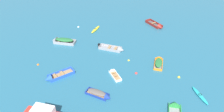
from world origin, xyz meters
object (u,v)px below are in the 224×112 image
(mooring_buoy_outer_edge, at_px, (78,27))
(rowboat_blue_midfield_right, at_px, (54,77))
(mooring_buoy_far_field, at_px, (136,73))
(mooring_buoy_near_foreground, at_px, (129,61))
(rowboat_white_far_back, at_px, (113,73))
(mooring_buoy_between_boats_left, at_px, (179,77))
(rowboat_deep_blue_back_row_left, at_px, (101,95))
(mooring_buoy_between_boats_right, at_px, (38,65))
(rowboat_green_near_camera, at_px, (175,110))
(rowboat_grey_back_row_center, at_px, (61,41))
(rowboat_grey_near_right, at_px, (116,49))
(kayak_turquoise_back_row_right, at_px, (200,95))
(kayak_yellow_cluster_inner, at_px, (96,29))
(rowboat_orange_center, at_px, (159,61))
(rowboat_maroon_far_right, at_px, (157,26))

(mooring_buoy_outer_edge, bearing_deg, rowboat_blue_midfield_right, -103.12)
(mooring_buoy_far_field, relative_size, mooring_buoy_near_foreground, 1.20)
(rowboat_white_far_back, bearing_deg, mooring_buoy_between_boats_left, -14.40)
(rowboat_deep_blue_back_row_left, height_order, mooring_buoy_between_boats_right, rowboat_deep_blue_back_row_left)
(rowboat_green_near_camera, height_order, rowboat_deep_blue_back_row_left, rowboat_green_near_camera)
(rowboat_blue_midfield_right, bearing_deg, rowboat_grey_back_row_center, 86.89)
(rowboat_grey_near_right, height_order, mooring_buoy_near_foreground, rowboat_grey_near_right)
(kayak_turquoise_back_row_right, relative_size, mooring_buoy_between_boats_left, 8.82)
(rowboat_blue_midfield_right, bearing_deg, mooring_buoy_between_boats_right, 126.05)
(mooring_buoy_far_field, bearing_deg, mooring_buoy_outer_edge, 115.53)
(mooring_buoy_outer_edge, bearing_deg, rowboat_grey_near_right, -58.41)
(kayak_yellow_cluster_inner, bearing_deg, rowboat_grey_back_row_center, -148.14)
(kayak_turquoise_back_row_right, height_order, rowboat_orange_center, rowboat_orange_center)
(kayak_yellow_cluster_inner, xyz_separation_m, mooring_buoy_far_field, (4.42, -14.25, -0.15))
(rowboat_orange_center, height_order, rowboat_green_near_camera, rowboat_green_near_camera)
(rowboat_white_far_back, bearing_deg, kayak_turquoise_back_row_right, -31.61)
(rowboat_maroon_far_right, bearing_deg, kayak_turquoise_back_row_right, -93.68)
(kayak_turquoise_back_row_right, distance_m, mooring_buoy_outer_edge, 25.84)
(kayak_turquoise_back_row_right, relative_size, rowboat_green_near_camera, 0.73)
(rowboat_maroon_far_right, bearing_deg, rowboat_grey_back_row_center, -169.76)
(rowboat_deep_blue_back_row_left, bearing_deg, mooring_buoy_far_field, 34.51)
(rowboat_deep_blue_back_row_left, relative_size, rowboat_grey_near_right, 0.76)
(rowboat_blue_midfield_right, relative_size, rowboat_deep_blue_back_row_left, 1.27)
(rowboat_green_near_camera, distance_m, mooring_buoy_between_boats_right, 20.07)
(rowboat_orange_center, relative_size, mooring_buoy_far_field, 8.84)
(kayak_turquoise_back_row_right, bearing_deg, rowboat_orange_center, 109.31)
(rowboat_maroon_far_right, height_order, rowboat_grey_near_right, rowboat_maroon_far_right)
(rowboat_grey_back_row_center, relative_size, mooring_buoy_far_field, 11.23)
(rowboat_deep_blue_back_row_left, height_order, rowboat_white_far_back, rowboat_deep_blue_back_row_left)
(rowboat_grey_near_right, bearing_deg, rowboat_green_near_camera, -72.73)
(rowboat_green_near_camera, relative_size, mooring_buoy_between_boats_right, 12.82)
(rowboat_blue_midfield_right, bearing_deg, rowboat_maroon_far_right, 34.32)
(rowboat_grey_back_row_center, xyz_separation_m, mooring_buoy_outer_edge, (3.06, 5.73, -0.39))
(mooring_buoy_between_boats_right, bearing_deg, mooring_buoy_between_boats_left, -17.08)
(kayak_yellow_cluster_inner, distance_m, mooring_buoy_between_boats_right, 13.76)
(mooring_buoy_far_field, bearing_deg, mooring_buoy_near_foreground, 96.12)
(kayak_turquoise_back_row_right, relative_size, rowboat_blue_midfield_right, 0.78)
(kayak_turquoise_back_row_right, bearing_deg, mooring_buoy_between_boats_left, 105.24)
(mooring_buoy_near_foreground, bearing_deg, mooring_buoy_between_boats_left, -40.12)
(rowboat_orange_center, distance_m, mooring_buoy_between_boats_left, 4.03)
(rowboat_white_far_back, relative_size, mooring_buoy_between_boats_left, 7.83)
(rowboat_orange_center, relative_size, mooring_buoy_outer_edge, 9.05)
(rowboat_green_near_camera, xyz_separation_m, mooring_buoy_far_field, (-2.54, 7.36, -0.22))
(mooring_buoy_near_foreground, bearing_deg, rowboat_grey_near_right, 113.64)
(rowboat_grey_near_right, relative_size, mooring_buoy_between_boats_left, 11.63)
(mooring_buoy_between_boats_left, bearing_deg, rowboat_maroon_far_right, 81.65)
(rowboat_white_far_back, xyz_separation_m, rowboat_grey_near_right, (1.47, 5.92, 0.07))
(rowboat_green_near_camera, height_order, rowboat_white_far_back, rowboat_green_near_camera)
(kayak_yellow_cluster_inner, bearing_deg, rowboat_maroon_far_right, -2.68)
(rowboat_blue_midfield_right, height_order, rowboat_deep_blue_back_row_left, rowboat_blue_midfield_right)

